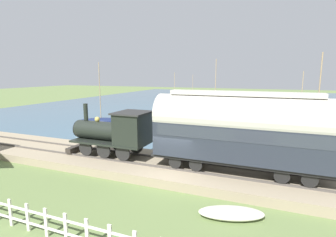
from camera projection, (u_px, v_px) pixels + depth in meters
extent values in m
plane|color=#607542|center=(171.00, 179.00, 15.38)|extent=(200.00, 200.00, 0.00)
cube|color=#426075|center=(247.00, 103.00, 55.40)|extent=(80.00, 80.00, 0.01)
cube|color=gray|center=(177.00, 169.00, 16.27)|extent=(4.98, 56.00, 0.52)
cube|color=#4C4742|center=(172.00, 169.00, 15.42)|extent=(0.07, 54.88, 0.12)
cube|color=#4C4742|center=(182.00, 160.00, 17.00)|extent=(0.07, 54.88, 0.12)
cylinder|color=black|center=(123.00, 153.00, 16.58)|extent=(0.12, 1.02, 1.02)
cylinder|color=black|center=(136.00, 146.00, 18.16)|extent=(0.12, 1.02, 1.02)
cylinder|color=black|center=(104.00, 151.00, 17.12)|extent=(0.12, 1.02, 1.02)
cylinder|color=black|center=(118.00, 144.00, 18.70)|extent=(0.12, 1.02, 1.02)
cylinder|color=black|center=(86.00, 148.00, 17.65)|extent=(0.12, 1.02, 1.02)
cylinder|color=black|center=(101.00, 142.00, 19.23)|extent=(0.12, 1.02, 1.02)
cube|color=black|center=(111.00, 141.00, 17.84)|extent=(2.23, 5.27, 0.12)
cylinder|color=black|center=(98.00, 130.00, 18.11)|extent=(1.25, 3.16, 1.25)
cylinder|color=black|center=(79.00, 128.00, 18.71)|extent=(1.19, 0.08, 1.19)
cylinder|color=black|center=(86.00, 112.00, 18.26)|extent=(0.30, 0.30, 1.18)
sphere|color=tan|center=(97.00, 119.00, 17.98)|extent=(0.36, 0.36, 0.36)
cube|color=black|center=(133.00, 128.00, 17.03)|extent=(2.13, 1.85, 1.95)
cube|color=#282828|center=(132.00, 113.00, 16.85)|extent=(2.33, 2.09, 0.10)
cube|color=#2D2823|center=(78.00, 147.00, 19.03)|extent=(2.03, 0.44, 0.32)
cylinder|color=black|center=(310.00, 180.00, 12.70)|extent=(0.12, 0.76, 0.76)
cylinder|color=black|center=(306.00, 168.00, 14.28)|extent=(0.12, 0.76, 0.76)
cylinder|color=black|center=(282.00, 176.00, 13.16)|extent=(0.12, 0.76, 0.76)
cylinder|color=black|center=(281.00, 165.00, 14.74)|extent=(0.12, 0.76, 0.76)
cylinder|color=black|center=(196.00, 165.00, 14.83)|extent=(0.12, 0.76, 0.76)
cylinder|color=black|center=(203.00, 156.00, 16.41)|extent=(0.12, 0.76, 0.76)
cylinder|color=black|center=(175.00, 162.00, 15.29)|extent=(0.12, 0.76, 0.76)
cylinder|color=black|center=(185.00, 154.00, 16.87)|extent=(0.12, 0.76, 0.76)
cube|color=black|center=(239.00, 160.00, 14.73)|extent=(2.08, 9.97, 0.16)
cube|color=#232833|center=(240.00, 138.00, 14.53)|extent=(2.32, 9.58, 2.30)
cube|color=#2D333D|center=(240.00, 131.00, 14.46)|extent=(2.35, 8.98, 0.64)
cylinder|color=#B2ADA3|center=(240.00, 118.00, 14.33)|extent=(2.43, 9.58, 2.43)
cube|color=#B2ADA3|center=(242.00, 94.00, 14.11)|extent=(0.81, 7.98, 0.24)
ellipsoid|color=#1E707A|center=(192.00, 98.00, 60.44)|extent=(3.73, 4.99, 0.99)
cylinder|color=#9E8460|center=(193.00, 85.00, 59.94)|extent=(0.10, 0.10, 4.96)
ellipsoid|color=#335199|center=(299.00, 122.00, 30.87)|extent=(2.30, 5.71, 1.02)
cylinder|color=#9E8460|center=(302.00, 95.00, 30.33)|extent=(0.10, 0.10, 5.40)
ellipsoid|color=black|center=(175.00, 101.00, 52.10)|extent=(1.66, 6.46, 1.39)
cylinder|color=#9E8460|center=(175.00, 85.00, 51.56)|extent=(0.10, 0.10, 5.03)
cube|color=silver|center=(175.00, 97.00, 51.95)|extent=(0.94, 1.95, 0.45)
ellipsoid|color=#236B42|center=(318.00, 100.00, 53.94)|extent=(3.21, 5.05, 1.36)
cylinder|color=#9E8460|center=(320.00, 83.00, 53.33)|extent=(0.10, 0.10, 5.87)
cube|color=silver|center=(319.00, 96.00, 53.78)|extent=(1.29, 1.67, 0.45)
ellipsoid|color=#192347|center=(101.00, 121.00, 31.78)|extent=(4.11, 5.76, 0.85)
cylinder|color=#9E8460|center=(100.00, 91.00, 31.15)|extent=(0.10, 0.10, 6.57)
ellipsoid|color=gray|center=(314.00, 147.00, 19.72)|extent=(4.04, 6.44, 1.32)
cylinder|color=#9E8460|center=(319.00, 96.00, 19.08)|extent=(0.10, 0.10, 6.31)
cube|color=silver|center=(315.00, 135.00, 19.57)|extent=(1.71, 2.14, 0.45)
ellipsoid|color=white|center=(215.00, 118.00, 33.47)|extent=(1.34, 6.36, 1.01)
cylinder|color=#9E8460|center=(215.00, 87.00, 32.80)|extent=(0.10, 0.10, 6.90)
cube|color=silver|center=(215.00, 112.00, 33.34)|extent=(0.80, 1.91, 0.45)
ellipsoid|color=#B7B2A3|center=(222.00, 134.00, 25.87)|extent=(1.92, 3.10, 0.49)
ellipsoid|color=silver|center=(81.00, 133.00, 26.60)|extent=(2.21, 2.96, 0.42)
ellipsoid|color=silver|center=(178.00, 127.00, 29.48)|extent=(1.89, 2.78, 0.40)
ellipsoid|color=#B7B2A3|center=(170.00, 136.00, 24.89)|extent=(2.56, 2.08, 0.43)
ellipsoid|color=beige|center=(231.00, 213.00, 11.19)|extent=(1.88, 3.00, 0.44)
cube|color=silver|center=(87.00, 234.00, 9.15)|extent=(0.06, 0.14, 1.15)
cube|color=silver|center=(66.00, 228.00, 9.50)|extent=(0.06, 0.14, 1.15)
cube|color=silver|center=(46.00, 222.00, 9.85)|extent=(0.06, 0.14, 1.15)
cube|color=silver|center=(28.00, 217.00, 10.21)|extent=(0.06, 0.14, 1.15)
cube|color=silver|center=(10.00, 212.00, 10.56)|extent=(0.06, 0.14, 1.15)
cube|color=silver|center=(98.00, 229.00, 8.93)|extent=(0.05, 20.00, 0.08)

